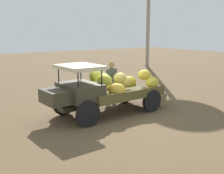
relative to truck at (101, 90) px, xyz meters
name	(u,v)px	position (x,y,z in m)	size (l,w,h in m)	color
ground_plane	(105,113)	(-0.21, -0.10, -0.92)	(60.00, 60.00, 0.00)	brown
truck	(101,90)	(0.00, 0.00, 0.00)	(4.53, 1.89, 1.85)	#3C392A
farmer	(112,79)	(-1.49, -1.50, 0.05)	(0.52, 0.48, 1.69)	#ADB9A1
wooden_crate	(160,99)	(-2.68, 0.19, -0.69)	(0.50, 0.37, 0.46)	olive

